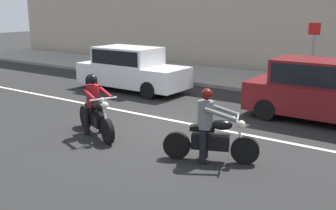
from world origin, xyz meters
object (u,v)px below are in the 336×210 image
at_px(motorcycle_with_rider_gray, 210,132).
at_px(street_sign_post, 313,49).
at_px(parked_hatchback_maroon, 317,90).
at_px(parked_sedan_white, 131,69).
at_px(motorcycle_with_rider_crimson, 95,111).

xyz_separation_m(motorcycle_with_rider_gray, street_sign_post, (-0.21, 8.38, 1.03)).
distance_m(parked_hatchback_maroon, street_sign_post, 4.13).
relative_size(parked_sedan_white, street_sign_post, 1.77).
height_order(motorcycle_with_rider_crimson, street_sign_post, street_sign_post).
xyz_separation_m(motorcycle_with_rider_crimson, motorcycle_with_rider_gray, (3.32, 0.12, 0.00)).
bearing_deg(motorcycle_with_rider_crimson, motorcycle_with_rider_gray, 2.00).
distance_m(parked_sedan_white, street_sign_post, 7.04).
relative_size(motorcycle_with_rider_crimson, motorcycle_with_rider_gray, 1.03).
height_order(parked_hatchback_maroon, parked_sedan_white, parked_hatchback_maroon).
distance_m(motorcycle_with_rider_crimson, parked_sedan_white, 5.67).
bearing_deg(parked_hatchback_maroon, parked_sedan_white, 178.04).
distance_m(parked_hatchback_maroon, parked_sedan_white, 7.22).
bearing_deg(motorcycle_with_rider_gray, parked_sedan_white, 142.49).
height_order(motorcycle_with_rider_crimson, parked_hatchback_maroon, parked_hatchback_maroon).
height_order(motorcycle_with_rider_crimson, parked_sedan_white, parked_sedan_white).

